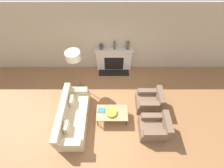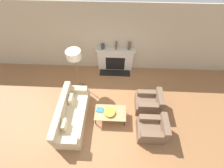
{
  "view_description": "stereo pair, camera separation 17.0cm",
  "coord_description": "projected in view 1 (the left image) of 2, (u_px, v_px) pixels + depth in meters",
  "views": [
    {
      "loc": [
        0.09,
        -2.3,
        4.93
      ],
      "look_at": [
        0.09,
        1.39,
        0.45
      ],
      "focal_mm": 24.0,
      "sensor_mm": 36.0,
      "label": 1
    },
    {
      "loc": [
        0.26,
        -2.29,
        4.93
      ],
      "look_at": [
        0.09,
        1.39,
        0.45
      ],
      "focal_mm": 24.0,
      "sensor_mm": 36.0,
      "label": 2
    }
  ],
  "objects": [
    {
      "name": "mantel_vase_center_left",
      "position": [
        115.0,
        45.0,
        6.0
      ],
      "size": [
        0.08,
        0.08,
        0.34
      ],
      "color": "brown",
      "rests_on": "fireplace"
    },
    {
      "name": "coffee_table",
      "position": [
        112.0,
        113.0,
        5.1
      ],
      "size": [
        1.06,
        0.62,
        0.4
      ],
      "color": "tan",
      "rests_on": "ground_plane"
    },
    {
      "name": "mantel_vase_left",
      "position": [
        101.0,
        47.0,
        6.05
      ],
      "size": [
        0.14,
        0.14,
        0.2
      ],
      "color": "#3D383D",
      "rests_on": "fireplace"
    },
    {
      "name": "book",
      "position": [
        101.0,
        110.0,
        5.11
      ],
      "size": [
        0.28,
        0.24,
        0.02
      ],
      "rotation": [
        0.0,
        0.0,
        -0.18
      ],
      "color": "teal",
      "rests_on": "coffee_table"
    },
    {
      "name": "floor_lamp",
      "position": [
        74.0,
        58.0,
        5.0
      ],
      "size": [
        0.51,
        0.51,
        1.86
      ],
      "color": "brown",
      "rests_on": "ground_plane"
    },
    {
      "name": "armchair_far",
      "position": [
        150.0,
        101.0,
        5.46
      ],
      "size": [
        0.88,
        0.73,
        0.82
      ],
      "rotation": [
        0.0,
        0.0,
        -1.57
      ],
      "color": "brown",
      "rests_on": "ground_plane"
    },
    {
      "name": "armchair_near",
      "position": [
        155.0,
        127.0,
        4.82
      ],
      "size": [
        0.88,
        0.73,
        0.82
      ],
      "rotation": [
        0.0,
        0.0,
        -1.57
      ],
      "color": "brown",
      "rests_on": "ground_plane"
    },
    {
      "name": "mantel_vase_center_right",
      "position": [
        128.0,
        46.0,
        6.0
      ],
      "size": [
        0.12,
        0.12,
        0.33
      ],
      "color": "brown",
      "rests_on": "fireplace"
    },
    {
      "name": "wall_back",
      "position": [
        110.0,
        40.0,
        5.96
      ],
      "size": [
        18.0,
        0.06,
        2.9
      ],
      "color": "#BCAD8E",
      "rests_on": "ground_plane"
    },
    {
      "name": "couch",
      "position": [
        73.0,
        117.0,
        5.06
      ],
      "size": [
        0.83,
        2.1,
        0.86
      ],
      "rotation": [
        0.0,
        0.0,
        1.57
      ],
      "color": "#CCB78E",
      "rests_on": "ground_plane"
    },
    {
      "name": "ground_plane",
      "position": [
        109.0,
        123.0,
        5.27
      ],
      "size": [
        18.0,
        18.0,
        0.0
      ],
      "primitive_type": "plane",
      "color": "#99663D"
    },
    {
      "name": "bowl",
      "position": [
        111.0,
        112.0,
        5.02
      ],
      "size": [
        0.37,
        0.37,
        0.08
      ],
      "color": "#BC8E2D",
      "rests_on": "coffee_table"
    },
    {
      "name": "fireplace",
      "position": [
        114.0,
        60.0,
        6.56
      ],
      "size": [
        1.64,
        0.59,
        1.12
      ],
      "color": "beige",
      "rests_on": "ground_plane"
    }
  ]
}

